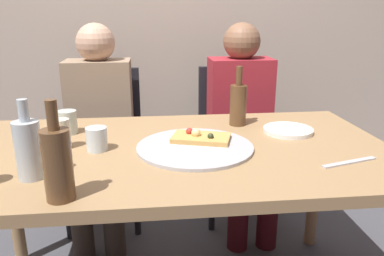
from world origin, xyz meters
The scene contains 16 objects.
back_wall centered at (0.00, 1.32, 1.30)m, with size 6.00×0.10×2.60m, color #BCA893.
dining_table centered at (0.00, 0.00, 0.66)m, with size 1.65×0.90×0.74m.
pizza_tray centered at (0.08, -0.02, 0.74)m, with size 0.44×0.44×0.01m, color #ADADB2.
pizza_slice_last centered at (0.10, 0.04, 0.76)m, with size 0.25×0.19×0.05m.
wine_bottle centered at (-0.45, -0.22, 0.83)m, with size 0.08×0.08×0.25m.
beer_bottle centered at (-0.33, -0.37, 0.84)m, with size 0.08×0.08×0.28m.
water_bottle centered at (0.30, 0.26, 0.83)m, with size 0.07×0.07×0.26m.
tumbler_far centered at (-0.41, 0.04, 0.79)m, with size 0.06×0.06×0.11m, color beige.
wine_glass centered at (-0.43, 0.22, 0.78)m, with size 0.08×0.08×0.10m, color #B7C6BC.
short_glass centered at (-0.28, 0.00, 0.78)m, with size 0.08×0.08×0.09m, color silver.
plate_stack centered at (0.49, 0.13, 0.75)m, with size 0.21×0.21×0.02m, color white.
table_knife centered at (0.58, -0.22, 0.74)m, with size 0.22×0.02×0.01m, color #B7B7BC.
chair_left centered at (-0.37, 0.85, 0.51)m, with size 0.44×0.44×0.90m.
chair_right centered at (0.44, 0.85, 0.51)m, with size 0.44×0.44×0.90m.
guest_in_sweater centered at (-0.37, 0.70, 0.64)m, with size 0.36×0.56×1.17m.
guest_in_beanie centered at (0.44, 0.70, 0.64)m, with size 0.36×0.56×1.17m.
Camera 1 is at (-0.08, -1.33, 1.23)m, focal length 35.17 mm.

